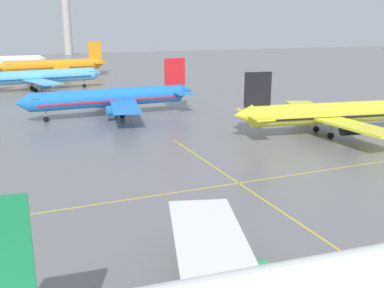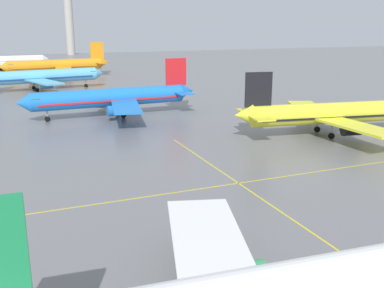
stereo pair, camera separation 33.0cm
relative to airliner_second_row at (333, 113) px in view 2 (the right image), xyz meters
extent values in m
cube|color=white|center=(-39.39, -34.43, -0.35)|extent=(9.31, 15.98, 0.40)
cylinder|color=#2D9956|center=(-38.44, -37.84, -1.66)|extent=(3.58, 2.38, 2.12)
cylinder|color=yellow|center=(0.51, -0.08, 0.07)|extent=(31.01, 8.67, 3.66)
cone|color=yellow|center=(-16.22, 2.70, 0.45)|extent=(3.61, 3.94, 3.48)
cube|color=black|center=(-13.75, 2.29, 4.60)|extent=(4.62, 1.10, 5.78)
cube|color=yellow|center=(-14.70, -0.49, 0.45)|extent=(3.86, 5.45, 0.23)
cube|color=yellow|center=(-13.75, 5.22, 0.45)|extent=(3.86, 5.45, 0.23)
cube|color=yellow|center=(-1.79, -8.00, -0.51)|extent=(5.65, 14.66, 0.39)
cube|color=yellow|center=(0.90, 8.15, -0.51)|extent=(9.95, 15.28, 0.39)
cylinder|color=black|center=(-0.12, -5.06, -1.76)|extent=(3.56, 2.53, 2.02)
cylinder|color=black|center=(1.52, 4.83, -1.76)|extent=(3.56, 2.53, 2.02)
cube|color=black|center=(0.51, -0.08, -0.39)|extent=(28.58, 8.30, 0.35)
cylinder|color=#99999E|center=(-1.80, -2.24, -2.29)|extent=(0.27, 0.27, 1.59)
cylinder|color=black|center=(-1.80, -2.24, -3.35)|extent=(1.12, 0.60, 1.06)
cylinder|color=#99999E|center=(-0.98, 2.70, -2.29)|extent=(0.27, 0.27, 1.59)
cylinder|color=black|center=(-0.98, 2.70, -3.35)|extent=(1.12, 0.60, 1.06)
cylinder|color=blue|center=(-32.37, 30.96, 0.19)|extent=(31.87, 4.63, 3.77)
cone|color=blue|center=(-49.54, 30.49, 0.19)|extent=(2.68, 3.77, 3.70)
cone|color=blue|center=(-14.90, 31.43, 0.59)|extent=(3.27, 3.67, 3.58)
cube|color=red|center=(-17.48, 31.36, 4.86)|extent=(4.77, 0.49, 5.96)
cube|color=blue|center=(-17.07, 34.35, 0.59)|extent=(3.32, 5.25, 0.24)
cube|color=blue|center=(-16.91, 28.40, 0.59)|extent=(3.32, 5.25, 0.24)
cube|color=blue|center=(-31.61, 39.42, -0.41)|extent=(8.51, 15.69, 0.40)
cube|color=blue|center=(-31.15, 22.55, -0.41)|extent=(7.78, 15.58, 0.40)
cylinder|color=blue|center=(-32.71, 36.12, -1.70)|extent=(3.43, 2.18, 2.09)
cylinder|color=blue|center=(-32.43, 25.79, -1.70)|extent=(3.43, 2.18, 2.09)
cube|color=#385166|center=(-47.26, 30.55, 0.74)|extent=(1.88, 3.52, 0.70)
cube|color=red|center=(-32.37, 30.96, -0.28)|extent=(29.33, 4.60, 0.36)
cylinder|color=#99999E|center=(-45.28, 30.61, -2.24)|extent=(0.28, 0.28, 1.64)
cylinder|color=black|center=(-45.28, 30.61, -3.34)|extent=(1.10, 0.48, 1.09)
cylinder|color=#99999E|center=(-30.46, 33.59, -2.24)|extent=(0.28, 0.28, 1.64)
cylinder|color=black|center=(-30.46, 33.59, -3.34)|extent=(1.10, 0.48, 1.09)
cylinder|color=#99999E|center=(-30.32, 28.43, -2.24)|extent=(0.28, 0.28, 1.64)
cylinder|color=black|center=(-30.32, 28.43, -3.34)|extent=(1.10, 0.48, 1.09)
cylinder|color=#5BB7E5|center=(-42.64, 77.00, 0.23)|extent=(32.33, 7.47, 3.81)
cone|color=#5BB7E5|center=(-25.40, 78.99, 0.23)|extent=(3.02, 4.01, 3.74)
cube|color=#5BB7E5|center=(-42.66, 68.42, -0.37)|extent=(9.74, 15.93, 0.40)
cube|color=#5BB7E5|center=(-44.62, 85.36, -0.37)|extent=(6.61, 15.47, 0.40)
cylinder|color=#5BB7E5|center=(-41.85, 71.84, -1.67)|extent=(3.63, 2.48, 2.11)
cylinder|color=#5BB7E5|center=(-43.04, 82.21, -1.67)|extent=(3.63, 2.48, 2.11)
cube|color=#385166|center=(-27.70, 78.73, 0.78)|extent=(2.20, 3.69, 0.70)
cube|color=navy|center=(-42.64, 77.00, -0.24)|extent=(29.78, 7.21, 0.36)
cylinder|color=#99999E|center=(-29.69, 78.50, -2.23)|extent=(0.28, 0.28, 1.66)
cylinder|color=black|center=(-29.69, 78.50, -3.33)|extent=(1.15, 0.58, 1.10)
cylinder|color=#99999E|center=(-44.34, 74.18, -2.23)|extent=(0.28, 0.28, 1.66)
cylinder|color=black|center=(-44.34, 74.18, -3.33)|extent=(1.15, 0.58, 1.10)
cylinder|color=#99999E|center=(-44.94, 79.36, -2.23)|extent=(0.28, 0.28, 1.66)
cylinder|color=black|center=(-44.94, 79.36, -3.33)|extent=(1.15, 0.58, 1.10)
cylinder|color=orange|center=(-35.02, 111.83, 0.41)|extent=(33.74, 6.57, 3.98)
cone|color=orange|center=(-53.10, 110.42, 0.41)|extent=(3.02, 4.10, 3.90)
cone|color=orange|center=(-16.63, 113.26, 0.83)|extent=(3.64, 4.03, 3.78)
cube|color=orange|center=(-19.35, 113.04, 5.34)|extent=(5.04, 0.77, 6.29)
cube|color=orange|center=(-19.07, 116.22, 0.83)|extent=(3.77, 5.69, 0.25)
cube|color=orange|center=(-18.58, 109.95, 0.83)|extent=(3.77, 5.69, 0.25)
cube|color=orange|center=(-34.67, 120.79, -0.21)|extent=(9.68, 16.62, 0.42)
cube|color=orange|center=(-33.29, 103.03, -0.21)|extent=(7.47, 16.30, 0.42)
cylinder|color=#333338|center=(-35.65, 117.24, -1.58)|extent=(3.72, 2.47, 2.20)
cylinder|color=#333338|center=(-34.81, 106.38, -1.58)|extent=(3.72, 2.47, 2.20)
cube|color=#385166|center=(-50.69, 110.61, 0.99)|extent=(2.16, 3.80, 0.73)
cube|color=orange|center=(-35.02, 111.83, -0.08)|extent=(31.07, 6.40, 0.38)
cylinder|color=#99999E|center=(-48.60, 110.77, -2.15)|extent=(0.29, 0.29, 1.73)
cylinder|color=black|center=(-48.60, 110.77, -3.31)|extent=(1.19, 0.56, 1.15)
cylinder|color=#99999E|center=(-33.14, 114.70, -2.15)|extent=(0.29, 0.29, 1.73)
cylinder|color=black|center=(-33.14, 114.70, -3.31)|extent=(1.19, 0.56, 1.15)
cylinder|color=#99999E|center=(-32.72, 109.27, -2.15)|extent=(0.29, 0.29, 1.73)
cylinder|color=black|center=(-32.72, 109.27, -3.31)|extent=(1.19, 0.56, 1.15)
cylinder|color=white|center=(-52.20, 147.92, 0.10)|extent=(31.09, 3.74, 3.69)
cone|color=white|center=(-35.39, 147.94, 0.10)|extent=(2.53, 3.62, 3.62)
cube|color=white|center=(-53.15, 139.66, -0.48)|extent=(7.99, 15.30, 0.39)
cube|color=white|center=(-53.18, 156.17, -0.48)|extent=(7.95, 15.30, 0.39)
cylinder|color=navy|center=(-51.99, 142.87, -1.74)|extent=(3.31, 2.05, 2.04)
cylinder|color=navy|center=(-52.01, 152.97, -1.74)|extent=(3.31, 2.05, 2.04)
cube|color=#385166|center=(-37.63, 147.94, 0.63)|extent=(1.75, 3.40, 0.68)
cube|color=navy|center=(-52.20, 147.92, -0.36)|extent=(28.60, 3.77, 0.35)
cylinder|color=#99999E|center=(-39.57, 147.94, -2.28)|extent=(0.27, 0.27, 1.60)
cylinder|color=black|center=(-39.57, 147.94, -3.35)|extent=(1.07, 0.44, 1.07)
cylinder|color=#99999E|center=(-54.13, 145.39, -2.28)|extent=(0.27, 0.27, 1.60)
cylinder|color=black|center=(-54.13, 145.39, -3.35)|extent=(1.07, 0.44, 1.07)
cylinder|color=#99999E|center=(-54.14, 150.44, -2.28)|extent=(0.27, 0.27, 1.60)
cylinder|color=black|center=(-54.14, 150.44, -3.35)|extent=(1.07, 0.44, 1.07)
cube|color=yellow|center=(-26.80, -15.70, -3.88)|extent=(122.78, 0.20, 0.01)
cube|color=yellow|center=(-26.80, -34.92, -3.88)|extent=(0.20, 84.54, 0.01)
cylinder|color=#ADA89E|center=(-12.92, 235.64, 14.17)|extent=(5.20, 5.20, 36.11)
camera|label=1|loc=(-52.11, -61.42, 15.07)|focal=41.89mm
camera|label=2|loc=(-51.80, -61.55, 15.07)|focal=41.89mm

